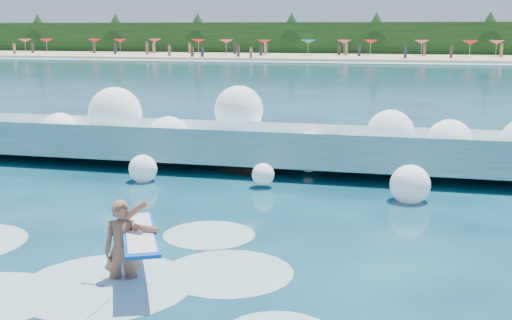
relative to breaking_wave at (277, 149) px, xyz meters
The scene contains 11 objects.
ground 6.78m from the breaking_wave, 98.41° to the right, with size 200.00×200.00×0.00m, color #07273F.
beach 71.33m from the breaking_wave, 90.79° to the left, with size 140.00×20.00×0.40m, color tan.
wet_band 60.33m from the breaking_wave, 90.94° to the left, with size 140.00×5.00×0.08m, color silver.
treeline 81.35m from the breaking_wave, 90.70° to the left, with size 140.00×4.00×5.00m, color black.
breaking_wave is the anchor object (origin of this frame).
rock_cluster 1.23m from the breaking_wave, 161.32° to the left, with size 7.91×3.11×1.21m.
surfer_with_board 9.04m from the breaking_wave, 93.49° to the right, with size 1.46×2.82×1.64m.
wave_spray 0.58m from the breaking_wave, 149.73° to the right, with size 14.98×4.66×2.43m.
surf_foam 8.90m from the breaking_wave, 98.79° to the right, with size 8.71×5.88×0.14m.
beach_umbrellas 73.60m from the breaking_wave, 90.77° to the left, with size 111.84×6.39×0.50m.
beachgoers 68.38m from the breaking_wave, 91.03° to the left, with size 107.07×13.52×1.93m.
Camera 1 is at (4.76, -11.31, 4.01)m, focal length 45.00 mm.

